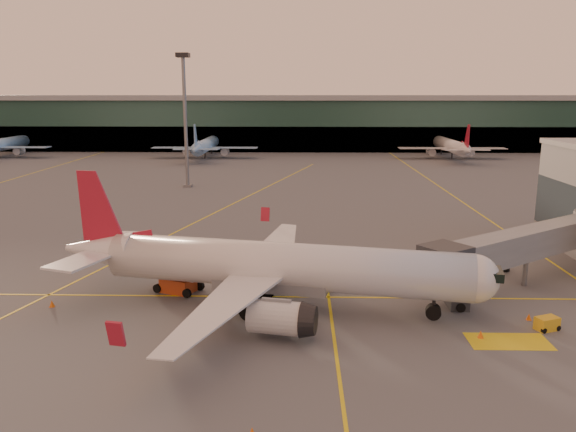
{
  "coord_description": "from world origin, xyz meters",
  "views": [
    {
      "loc": [
        2.44,
        -43.27,
        18.11
      ],
      "look_at": [
        1.03,
        16.63,
        5.0
      ],
      "focal_mm": 35.0,
      "sensor_mm": 36.0,
      "label": 1
    }
  ],
  "objects_px": {
    "main_airplane": "(270,267)",
    "catering_truck": "(176,267)",
    "gpu_cart": "(547,324)",
    "pushback_tug": "(493,265)"
  },
  "relations": [
    {
      "from": "catering_truck",
      "to": "gpu_cart",
      "type": "height_order",
      "value": "catering_truck"
    },
    {
      "from": "main_airplane",
      "to": "catering_truck",
      "type": "relative_size",
      "value": 6.58
    },
    {
      "from": "main_airplane",
      "to": "pushback_tug",
      "type": "height_order",
      "value": "main_airplane"
    },
    {
      "from": "main_airplane",
      "to": "gpu_cart",
      "type": "xyz_separation_m",
      "value": [
        21.93,
        -4.0,
        -3.21
      ]
    },
    {
      "from": "main_airplane",
      "to": "catering_truck",
      "type": "bearing_deg",
      "value": 166.64
    },
    {
      "from": "main_airplane",
      "to": "pushback_tug",
      "type": "bearing_deg",
      "value": 37.07
    },
    {
      "from": "gpu_cart",
      "to": "pushback_tug",
      "type": "height_order",
      "value": "pushback_tug"
    },
    {
      "from": "main_airplane",
      "to": "gpu_cart",
      "type": "height_order",
      "value": "main_airplane"
    },
    {
      "from": "main_airplane",
      "to": "catering_truck",
      "type": "distance_m",
      "value": 9.94
    },
    {
      "from": "main_airplane",
      "to": "pushback_tug",
      "type": "relative_size",
      "value": 11.65
    }
  ]
}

